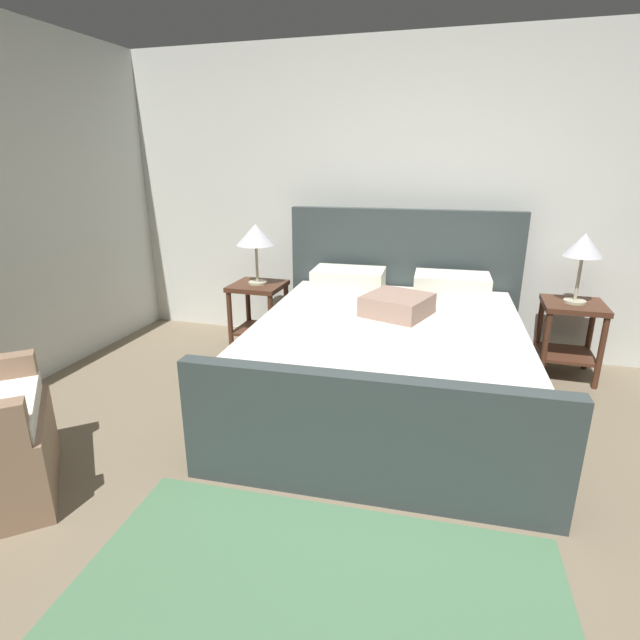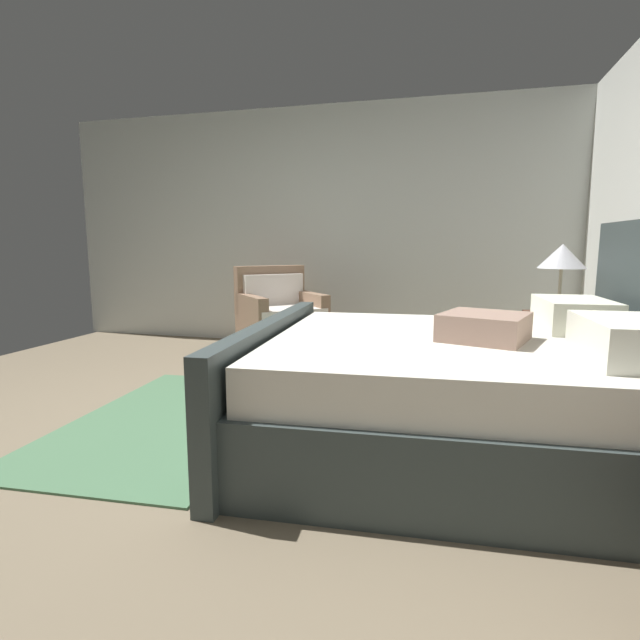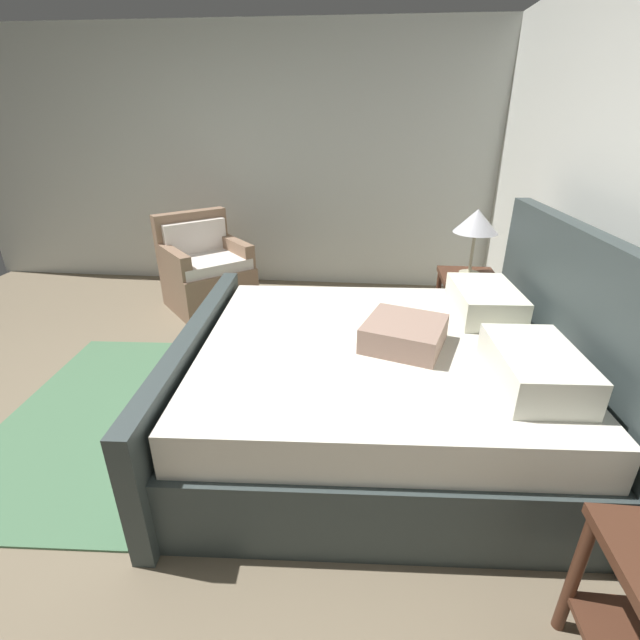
{
  "view_description": "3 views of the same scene",
  "coord_description": "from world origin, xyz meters",
  "px_view_note": "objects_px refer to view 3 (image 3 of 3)",
  "views": [
    {
      "loc": [
        0.22,
        -1.51,
        1.65
      ],
      "look_at": [
        -0.55,
        1.11,
        0.75
      ],
      "focal_mm": 27.63,
      "sensor_mm": 36.0,
      "label": 1
    },
    {
      "loc": [
        2.45,
        1.54,
        1.11
      ],
      "look_at": [
        -0.13,
        0.87,
        0.7
      ],
      "focal_mm": 27.63,
      "sensor_mm": 36.0,
      "label": 2
    },
    {
      "loc": [
        2.01,
        1.49,
        1.77
      ],
      "look_at": [
        -0.34,
        1.26,
        0.68
      ],
      "focal_mm": 25.25,
      "sensor_mm": 36.0,
      "label": 3
    }
  ],
  "objects_px": {
    "table_lamp_left": "(477,223)",
    "armchair": "(206,272)",
    "bed": "(385,383)",
    "nightstand_left": "(466,298)"
  },
  "relations": [
    {
      "from": "bed",
      "to": "armchair",
      "type": "height_order",
      "value": "bed"
    },
    {
      "from": "nightstand_left",
      "to": "table_lamp_left",
      "type": "bearing_deg",
      "value": 126.87
    },
    {
      "from": "nightstand_left",
      "to": "table_lamp_left",
      "type": "height_order",
      "value": "table_lamp_left"
    },
    {
      "from": "table_lamp_left",
      "to": "nightstand_left",
      "type": "bearing_deg",
      "value": -53.13
    },
    {
      "from": "bed",
      "to": "table_lamp_left",
      "type": "xyz_separation_m",
      "value": [
        -1.27,
        0.69,
        0.66
      ]
    },
    {
      "from": "nightstand_left",
      "to": "table_lamp_left",
      "type": "relative_size",
      "value": 1.16
    },
    {
      "from": "bed",
      "to": "armchair",
      "type": "relative_size",
      "value": 2.19
    },
    {
      "from": "table_lamp_left",
      "to": "armchair",
      "type": "xyz_separation_m",
      "value": [
        -0.57,
        -2.38,
        -0.67
      ]
    },
    {
      "from": "table_lamp_left",
      "to": "armchair",
      "type": "relative_size",
      "value": 0.5
    },
    {
      "from": "bed",
      "to": "table_lamp_left",
      "type": "distance_m",
      "value": 1.59
    }
  ]
}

